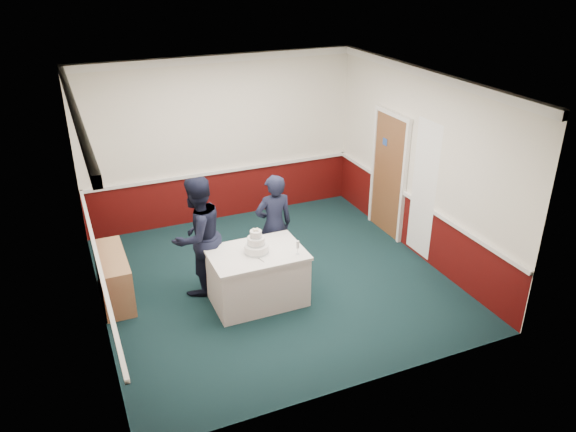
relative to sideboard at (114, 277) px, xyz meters
name	(u,v)px	position (x,y,z in m)	size (l,w,h in m)	color
ground	(274,280)	(2.28, -0.46, -0.35)	(5.00, 5.00, 0.00)	#132D2E
room_shell	(262,145)	(2.36, 0.15, 1.62)	(5.00, 5.00, 3.00)	white
sideboard	(114,277)	(0.00, 0.00, 0.00)	(0.41, 1.20, 0.70)	#AE7D54
cake_table	(257,276)	(1.86, -0.85, 0.05)	(1.32, 0.92, 0.79)	white
wedding_cake	(256,245)	(1.86, -0.85, 0.55)	(0.35, 0.35, 0.36)	white
cake_knife	(259,259)	(1.83, -1.05, 0.44)	(0.01, 0.22, 0.01)	silver
champagne_flute	(298,245)	(2.36, -1.13, 0.58)	(0.05, 0.05, 0.21)	silver
person_man	(198,236)	(1.19, -0.27, 0.54)	(0.87, 0.68, 1.78)	black
person_woman	(274,225)	(2.38, -0.22, 0.46)	(0.59, 0.39, 1.63)	black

